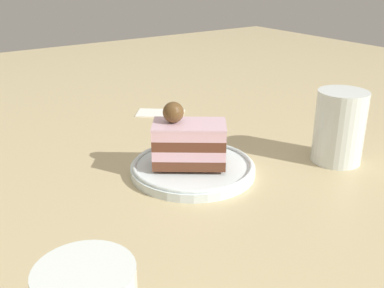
% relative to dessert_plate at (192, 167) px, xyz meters
% --- Properties ---
extents(ground_plane, '(2.40, 2.40, 0.00)m').
position_rel_dessert_plate_xyz_m(ground_plane, '(-0.02, 0.00, -0.01)').
color(ground_plane, tan).
extents(dessert_plate, '(0.19, 0.19, 0.02)m').
position_rel_dessert_plate_xyz_m(dessert_plate, '(0.00, 0.00, 0.00)').
color(dessert_plate, white).
rests_on(dessert_plate, ground_plane).
extents(cake_slice, '(0.13, 0.11, 0.10)m').
position_rel_dessert_plate_xyz_m(cake_slice, '(0.01, -0.00, 0.04)').
color(cake_slice, brown).
rests_on(cake_slice, dessert_plate).
extents(fork, '(0.01, 0.12, 0.00)m').
position_rel_dessert_plate_xyz_m(fork, '(-0.04, -0.08, 0.01)').
color(fork, silver).
rests_on(fork, dessert_plate).
extents(drink_glass_near, '(0.08, 0.08, 0.12)m').
position_rel_dessert_plate_xyz_m(drink_glass_near, '(-0.22, 0.10, 0.04)').
color(drink_glass_near, white).
rests_on(drink_glass_near, ground_plane).
extents(folded_napkin, '(0.11, 0.11, 0.00)m').
position_rel_dessert_plate_xyz_m(folded_napkin, '(-0.11, -0.28, -0.01)').
color(folded_napkin, white).
rests_on(folded_napkin, ground_plane).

